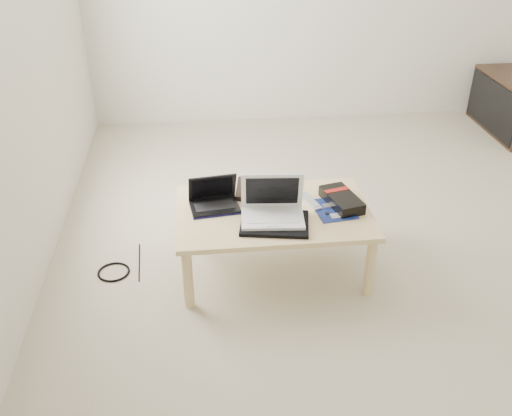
{
  "coord_description": "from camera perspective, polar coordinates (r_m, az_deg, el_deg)",
  "views": [
    {
      "loc": [
        -1.05,
        -3.16,
        2.06
      ],
      "look_at": [
        -0.75,
        -0.4,
        0.42
      ],
      "focal_mm": 40.0,
      "sensor_mm": 36.0,
      "label": 1
    }
  ],
  "objects": [
    {
      "name": "floor_cable_coil",
      "position": [
        3.52,
        -14.04,
        -6.23
      ],
      "size": [
        0.25,
        0.25,
        0.01
      ],
      "primitive_type": "torus",
      "rotation": [
        0.0,
        0.0,
        -0.38
      ],
      "color": "black",
      "rests_on": "ground"
    },
    {
      "name": "floor_cable_trail",
      "position": [
        3.57,
        -11.6,
        -5.32
      ],
      "size": [
        0.03,
        0.39,
        0.01
      ],
      "primitive_type": "cylinder",
      "rotation": [
        1.57,
        0.0,
        0.06
      ],
      "color": "black",
      "rests_on": "ground"
    },
    {
      "name": "cable_coil",
      "position": [
        3.18,
        -0.45,
        -0.75
      ],
      "size": [
        0.11,
        0.11,
        0.01
      ],
      "primitive_type": "torus",
      "rotation": [
        0.0,
        0.0,
        -0.05
      ],
      "color": "black",
      "rests_on": "coffee_table"
    },
    {
      "name": "gpu_box",
      "position": [
        3.32,
        8.55,
        0.82
      ],
      "size": [
        0.22,
        0.33,
        0.07
      ],
      "color": "black",
      "rests_on": "coffee_table"
    },
    {
      "name": "neoprene_sleeve",
      "position": [
        3.11,
        1.88,
        -1.53
      ],
      "size": [
        0.41,
        0.33,
        0.02
      ],
      "primitive_type": "cube",
      "rotation": [
        0.0,
        0.0,
        -0.18
      ],
      "color": "black",
      "rests_on": "coffee_table"
    },
    {
      "name": "tablet",
      "position": [
        3.22,
        2.1,
        -0.33
      ],
      "size": [
        0.28,
        0.24,
        0.01
      ],
      "color": "black",
      "rests_on": "coffee_table"
    },
    {
      "name": "coffee_table",
      "position": [
        3.27,
        1.76,
        -0.99
      ],
      "size": [
        1.1,
        0.7,
        0.4
      ],
      "color": "#E2BF88",
      "rests_on": "ground"
    },
    {
      "name": "ground",
      "position": [
        3.91,
        10.38,
        -1.75
      ],
      "size": [
        4.0,
        4.0,
        0.0
      ],
      "primitive_type": "plane",
      "color": "#BCB099",
      "rests_on": "ground"
    },
    {
      "name": "media_cabinet",
      "position": [
        5.7,
        24.26,
        9.35
      ],
      "size": [
        0.41,
        0.9,
        0.5
      ],
      "color": "#3B2518",
      "rests_on": "ground"
    },
    {
      "name": "remote",
      "position": [
        3.33,
        5.39,
        0.71
      ],
      "size": [
        0.11,
        0.22,
        0.02
      ],
      "color": "silver",
      "rests_on": "coffee_table"
    },
    {
      "name": "book",
      "position": [
        3.43,
        0.65,
        1.89
      ],
      "size": [
        0.35,
        0.31,
        0.03
      ],
      "color": "black",
      "rests_on": "coffee_table"
    },
    {
      "name": "motherboard",
      "position": [
        3.28,
        7.77,
        -0.1
      ],
      "size": [
        0.24,
        0.29,
        0.01
      ],
      "color": "#0D1956",
      "rests_on": "coffee_table"
    },
    {
      "name": "white_laptop",
      "position": [
        3.12,
        1.65,
        -0.04
      ],
      "size": [
        0.36,
        0.27,
        0.24
      ],
      "color": "white",
      "rests_on": "neoprene_sleeve"
    },
    {
      "name": "netbook",
      "position": [
        3.27,
        -4.23,
        0.76
      ],
      "size": [
        0.3,
        0.23,
        0.19
      ],
      "color": "black",
      "rests_on": "coffee_table"
    }
  ]
}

